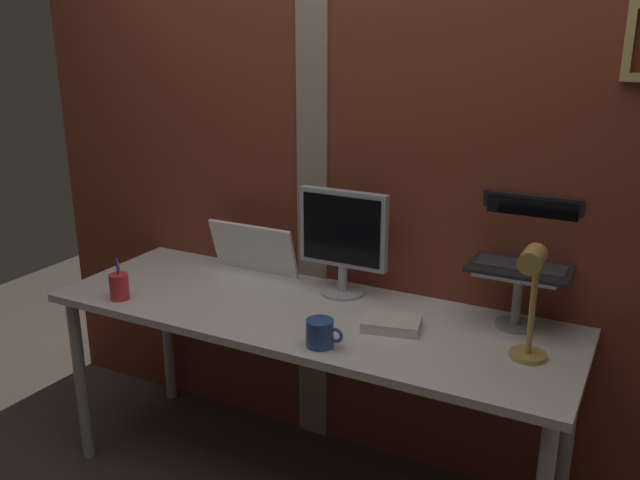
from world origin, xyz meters
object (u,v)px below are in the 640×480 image
monitor (343,235)px  whiteboard_panel (253,248)px  pen_cup (119,286)px  coffee_mug (320,333)px  desk_lamp (531,291)px  laptop (526,245)px

monitor → whiteboard_panel: bearing=175.6°
pen_cup → coffee_mug: (0.88, -0.00, -0.01)m
monitor → desk_lamp: monitor is taller
monitor → coffee_mug: bearing=-73.2°
whiteboard_panel → coffee_mug: 0.76m
monitor → pen_cup: size_ratio=2.57×
monitor → desk_lamp: (0.77, -0.27, 0.01)m
whiteboard_panel → coffee_mug: bearing=-40.2°
pen_cup → laptop: bearing=20.3°
whiteboard_panel → coffee_mug: (0.58, -0.49, -0.06)m
desk_lamp → whiteboard_panel: bearing=165.9°
whiteboard_panel → monitor: bearing=-4.4°
desk_lamp → pen_cup: desk_lamp is taller
monitor → laptop: size_ratio=1.22×
laptop → whiteboard_panel: bearing=-178.0°
monitor → desk_lamp: size_ratio=1.05×
monitor → laptop: bearing=6.2°
desk_lamp → coffee_mug: size_ratio=3.02×
laptop → coffee_mug: bearing=-135.8°
laptop → pen_cup: laptop is taller
laptop → desk_lamp: laptop is taller
laptop → pen_cup: size_ratio=2.11×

